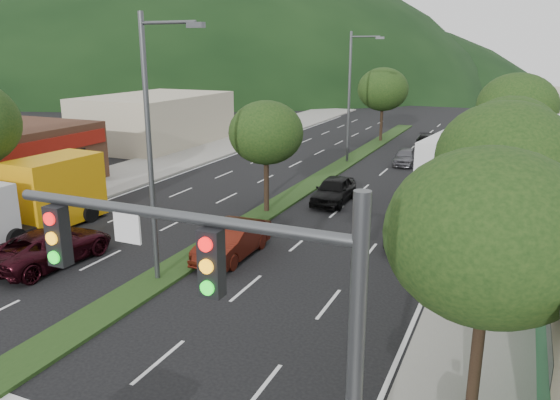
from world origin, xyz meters
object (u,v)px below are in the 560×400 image
at_px(car_queue_a, 334,190).
at_px(tree_r_e, 519,99).
at_px(car_queue_d, 416,229).
at_px(car_queue_f, 425,142).
at_px(tree_r_a, 490,236).
at_px(tree_med_near, 266,133).
at_px(car_queue_e, 405,157).
at_px(traffic_signal, 254,332).
at_px(tree_r_c, 511,136).
at_px(suv_maroon, 51,246).
at_px(car_queue_c, 232,240).
at_px(tree_r_d, 517,107).
at_px(streetlight_mid, 352,91).
at_px(streetlight_near, 153,139).
at_px(motorhome, 458,161).
at_px(car_queue_b, 448,182).
at_px(box_truck, 42,197).
at_px(tree_med_far, 383,89).
at_px(tree_r_b, 505,160).

bearing_deg(car_queue_a, tree_r_e, 62.28).
height_order(car_queue_d, car_queue_f, car_queue_d).
bearing_deg(car_queue_d, tree_r_a, -73.77).
height_order(tree_med_near, car_queue_a, tree_med_near).
height_order(tree_r_e, car_queue_e, tree_r_e).
bearing_deg(traffic_signal, tree_r_c, 82.15).
bearing_deg(tree_r_a, car_queue_a, 118.03).
distance_m(tree_med_near, car_queue_d, 9.38).
distance_m(suv_maroon, car_queue_c, 7.60).
bearing_deg(tree_r_d, streetlight_mid, 165.73).
relative_size(streetlight_mid, car_queue_c, 2.15).
height_order(tree_r_d, car_queue_c, tree_r_d).
bearing_deg(tree_r_a, car_queue_f, 101.01).
xyz_separation_m(tree_r_a, suv_maroon, (-17.14, 3.66, -4.07)).
relative_size(tree_r_c, car_queue_e, 1.71).
relative_size(tree_r_a, streetlight_near, 0.66).
bearing_deg(streetlight_near, car_queue_e, 80.83).
xyz_separation_m(tree_r_c, motorhome, (-3.00, 7.00, -2.78)).
bearing_deg(traffic_signal, car_queue_c, 120.28).
height_order(car_queue_b, box_truck, box_truck).
bearing_deg(tree_med_far, suv_maroon, -98.06).
bearing_deg(suv_maroon, streetlight_mid, -97.25).
distance_m(tree_med_near, streetlight_mid, 15.05).
distance_m(car_queue_d, motorhome, 10.73).
height_order(tree_r_a, tree_r_d, tree_r_d).
xyz_separation_m(tree_med_near, car_queue_c, (1.50, -6.64, -3.66)).
bearing_deg(box_truck, streetlight_mid, -110.18).
distance_m(car_queue_f, motorhome, 15.64).
height_order(car_queue_e, box_truck, box_truck).
bearing_deg(traffic_signal, car_queue_d, 91.87).
height_order(traffic_signal, suv_maroon, traffic_signal).
relative_size(traffic_signal, tree_r_a, 1.06).
bearing_deg(tree_r_e, tree_r_c, -90.00).
bearing_deg(tree_r_a, box_truck, 161.59).
relative_size(streetlight_near, car_queue_a, 2.22).
xyz_separation_m(tree_r_b, tree_r_c, (0.00, 8.00, -0.29)).
bearing_deg(motorhome, streetlight_near, -108.00).
distance_m(tree_r_b, streetlight_near, 12.47).
bearing_deg(traffic_signal, tree_r_b, 77.63).
bearing_deg(box_truck, tree_r_d, -135.34).
xyz_separation_m(tree_r_d, motorhome, (-3.00, -3.00, -3.21)).
bearing_deg(car_queue_f, traffic_signal, -91.74).
relative_size(tree_r_b, tree_med_near, 1.15).
bearing_deg(tree_r_e, tree_r_a, -90.00).
xyz_separation_m(car_queue_c, car_queue_f, (3.11, 30.59, -0.17)).
distance_m(car_queue_d, car_queue_f, 25.87).
xyz_separation_m(tree_r_d, car_queue_e, (-7.60, 3.99, -4.54)).
bearing_deg(car_queue_e, motorhome, -58.91).
relative_size(traffic_signal, streetlight_near, 0.70).
relative_size(tree_r_b, tree_r_d, 0.97).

